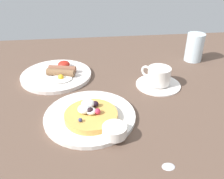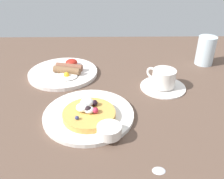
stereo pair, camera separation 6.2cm
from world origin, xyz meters
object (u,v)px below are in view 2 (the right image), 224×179
pancake_plate (87,115)px  breakfast_plate (62,73)px  coffee_saucer (162,86)px  water_glass (205,51)px  syrup_ramekin (107,131)px  coffee_cup (162,77)px

pancake_plate → breakfast_plate: (-10.92, 25.18, 0.09)cm
coffee_saucer → water_glass: (19.61, 18.54, 5.07)cm
syrup_ramekin → coffee_cup: coffee_cup is taller
pancake_plate → coffee_cup: size_ratio=2.76×
pancake_plate → coffee_saucer: bearing=33.1°
pancake_plate → syrup_ramekin: bearing=-58.2°
breakfast_plate → coffee_cup: 35.65cm
breakfast_plate → water_glass: water_glass is taller
coffee_saucer → pancake_plate: bearing=-146.9°
coffee_cup → water_glass: (19.74, 18.43, 1.77)cm
breakfast_plate → coffee_cup: (34.12, -9.86, 3.08)cm
coffee_saucer → water_glass: size_ratio=1.35×
coffee_saucer → syrup_ramekin: bearing=-126.3°
coffee_saucer → coffee_cup: (-0.13, 0.11, 3.30)cm
pancake_plate → syrup_ramekin: size_ratio=4.16×
syrup_ramekin → breakfast_plate: syrup_ramekin is taller
breakfast_plate → syrup_ramekin: bearing=-64.2°
syrup_ramekin → coffee_saucer: 30.08cm
coffee_saucer → coffee_cup: bearing=137.6°
syrup_ramekin → coffee_saucer: (17.75, 24.20, -2.04)cm
syrup_ramekin → water_glass: bearing=48.8°
coffee_saucer → coffee_cup: 3.30cm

